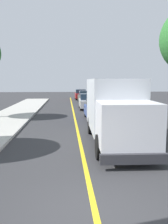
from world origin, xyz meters
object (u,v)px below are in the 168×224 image
(box_truck, at_px, (115,108))
(parked_car_furthest, at_px, (81,95))
(parked_car_mid, at_px, (88,102))
(parked_car_far, at_px, (85,97))
(parked_car_near, at_px, (97,110))

(box_truck, height_order, parked_car_furthest, box_truck)
(parked_car_mid, distance_m, parked_car_far, 7.38)
(box_truck, bearing_deg, parked_car_furthest, 90.23)
(parked_car_near, bearing_deg, parked_car_mid, 91.00)
(parked_car_far, bearing_deg, parked_car_mid, -92.37)
(parked_car_far, bearing_deg, parked_car_near, -90.70)
(parked_car_near, relative_size, parked_car_mid, 1.00)
(parked_car_near, xyz_separation_m, parked_car_far, (0.18, 14.58, 0.00))
(box_truck, relative_size, parked_car_near, 1.64)
(parked_car_furthest, bearing_deg, box_truck, -89.77)
(parked_car_near, xyz_separation_m, parked_car_mid, (-0.13, 7.20, 0.00))
(box_truck, bearing_deg, parked_car_far, 89.47)
(parked_car_near, relative_size, parked_car_furthest, 1.00)
(parked_car_mid, distance_m, parked_car_furthest, 13.08)
(box_truck, xyz_separation_m, parked_car_mid, (-0.10, 14.28, -0.97))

